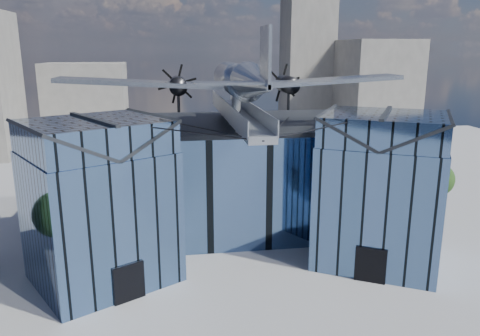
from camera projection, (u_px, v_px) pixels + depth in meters
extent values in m
plane|color=gray|center=(244.00, 262.00, 36.90)|extent=(120.00, 120.00, 0.00)
cube|color=#476692|center=(229.00, 175.00, 44.35)|extent=(28.00, 14.00, 9.50)
cube|color=#23252A|center=(228.00, 123.00, 43.13)|extent=(28.00, 14.00, 0.40)
cube|color=#476692|center=(101.00, 217.00, 33.22)|extent=(11.79, 11.43, 9.50)
cube|color=#476692|center=(94.00, 136.00, 31.78)|extent=(11.56, 11.20, 2.20)
cube|color=#23252A|center=(61.00, 140.00, 30.41)|extent=(7.98, 9.23, 2.40)
cube|color=#23252A|center=(125.00, 133.00, 33.14)|extent=(7.98, 9.23, 2.40)
cube|color=#23252A|center=(93.00, 119.00, 31.49)|extent=(4.30, 7.10, 0.18)
cube|color=black|center=(129.00, 283.00, 31.01)|extent=(2.03, 1.32, 2.60)
cube|color=black|center=(157.00, 204.00, 35.95)|extent=(0.34, 0.34, 9.50)
cube|color=#476692|center=(379.00, 203.00, 36.33)|extent=(11.79, 11.43, 9.50)
cube|color=#476692|center=(385.00, 128.00, 34.89)|extent=(11.56, 11.20, 2.20)
cube|color=#23252A|center=(354.00, 127.00, 35.68)|extent=(7.98, 9.23, 2.40)
cube|color=#23252A|center=(417.00, 130.00, 34.10)|extent=(7.98, 9.23, 2.40)
cube|color=#23252A|center=(386.00, 113.00, 34.60)|extent=(4.30, 7.10, 0.18)
cube|color=black|center=(370.00, 265.00, 33.52)|extent=(2.03, 1.32, 2.60)
cube|color=black|center=(322.00, 196.00, 37.91)|extent=(0.34, 0.34, 9.50)
cube|color=#959AA2|center=(237.00, 116.00, 37.52)|extent=(1.80, 21.00, 0.50)
cube|color=#959AA2|center=(226.00, 109.00, 37.23)|extent=(0.08, 21.00, 1.10)
cube|color=#959AA2|center=(248.00, 108.00, 37.49)|extent=(0.08, 21.00, 1.10)
cylinder|color=#959AA2|center=(223.00, 110.00, 46.78)|extent=(0.44, 0.44, 1.35)
cylinder|color=#959AA2|center=(231.00, 119.00, 41.04)|extent=(0.44, 0.44, 1.35)
cylinder|color=#959AA2|center=(238.00, 126.00, 37.21)|extent=(0.44, 0.44, 1.35)
cylinder|color=#959AA2|center=(236.00, 104.00, 37.76)|extent=(0.70, 0.70, 1.40)
cylinder|color=black|center=(172.00, 130.00, 29.48)|extent=(10.55, 6.08, 0.69)
cylinder|color=black|center=(332.00, 126.00, 31.04)|extent=(10.55, 6.08, 0.69)
cylinder|color=black|center=(202.00, 128.00, 35.29)|extent=(6.09, 17.04, 1.19)
cylinder|color=black|center=(279.00, 126.00, 36.18)|extent=(6.09, 17.04, 1.19)
cylinder|color=#A0A6AC|center=(236.00, 79.00, 37.28)|extent=(2.50, 11.00, 2.50)
sphere|color=#A0A6AC|center=(227.00, 76.00, 42.55)|extent=(2.50, 2.50, 2.50)
cube|color=black|center=(229.00, 68.00, 41.42)|extent=(1.60, 1.40, 0.50)
cone|color=#A0A6AC|center=(257.00, 84.00, 28.59)|extent=(2.50, 7.00, 2.50)
cube|color=#A0A6AC|center=(266.00, 57.00, 25.99)|extent=(0.18, 2.40, 3.40)
cube|color=#A0A6AC|center=(265.00, 83.00, 26.43)|extent=(8.00, 1.80, 0.14)
cube|color=#A0A6AC|center=(148.00, 83.00, 37.28)|extent=(14.00, 3.20, 1.08)
cylinder|color=black|center=(178.00, 86.00, 38.27)|extent=(1.44, 3.20, 1.44)
cone|color=black|center=(177.00, 84.00, 39.99)|extent=(0.70, 0.70, 0.70)
cube|color=black|center=(177.00, 84.00, 40.14)|extent=(1.05, 0.06, 3.33)
cube|color=black|center=(177.00, 84.00, 40.14)|extent=(2.53, 0.06, 2.53)
cube|color=black|center=(177.00, 84.00, 40.14)|extent=(3.33, 0.06, 1.05)
cylinder|color=black|center=(179.00, 101.00, 38.00)|extent=(0.24, 0.24, 1.75)
cube|color=#A0A6AC|center=(317.00, 82.00, 39.35)|extent=(14.00, 3.20, 1.08)
cylinder|color=black|center=(287.00, 84.00, 39.63)|extent=(1.44, 3.20, 1.44)
cone|color=black|center=(282.00, 83.00, 41.36)|extent=(0.70, 0.70, 0.70)
cube|color=black|center=(282.00, 83.00, 41.50)|extent=(1.05, 0.06, 3.33)
cube|color=black|center=(282.00, 83.00, 41.50)|extent=(2.53, 0.06, 2.53)
cube|color=black|center=(282.00, 83.00, 41.50)|extent=(3.33, 0.06, 1.05)
cylinder|color=black|center=(288.00, 100.00, 39.36)|extent=(0.24, 0.24, 1.75)
cube|color=slate|center=(374.00, 91.00, 85.40)|extent=(12.00, 14.00, 18.00)
cube|color=slate|center=(87.00, 102.00, 84.89)|extent=(14.00, 10.00, 14.00)
cube|color=slate|center=(307.00, 67.00, 92.51)|extent=(9.00, 9.00, 26.00)
cylinder|color=#321E14|center=(435.00, 201.00, 47.88)|extent=(0.45, 0.45, 2.55)
sphere|color=#234117|center=(438.00, 179.00, 47.32)|extent=(4.20, 4.20, 3.33)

